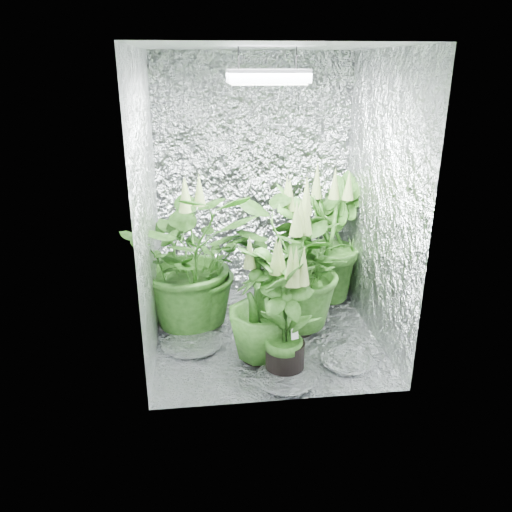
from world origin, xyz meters
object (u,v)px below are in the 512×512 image
at_px(plant_e, 296,269).
at_px(plant_f, 286,319).
at_px(grow_lamp, 268,77).
at_px(plant_a, 192,258).
at_px(plant_c, 332,240).
at_px(circulation_fan, 322,277).
at_px(plant_b, 296,252).
at_px(plant_d, 261,304).

height_order(plant_e, plant_f, plant_e).
bearing_deg(grow_lamp, plant_a, 159.05).
xyz_separation_m(plant_a, plant_c, (1.15, 0.34, -0.03)).
height_order(grow_lamp, plant_f, grow_lamp).
height_order(plant_e, circulation_fan, plant_e).
height_order(plant_b, plant_c, plant_c).
xyz_separation_m(grow_lamp, circulation_fan, (0.58, 0.62, -1.66)).
xyz_separation_m(plant_a, plant_e, (0.76, -0.16, -0.06)).
xyz_separation_m(grow_lamp, plant_a, (-0.53, 0.20, -1.27)).
bearing_deg(circulation_fan, plant_e, -114.19).
xyz_separation_m(plant_a, plant_b, (0.82, 0.16, -0.05)).
relative_size(grow_lamp, plant_e, 0.47).
bearing_deg(plant_d, plant_a, 131.38).
distance_m(plant_c, circulation_fan, 0.37).
bearing_deg(plant_b, plant_a, -168.77).
bearing_deg(plant_a, grow_lamp, -20.95).
height_order(plant_f, circulation_fan, plant_f).
bearing_deg(circulation_fan, grow_lamp, -126.22).
bearing_deg(plant_f, circulation_fan, 65.31).
distance_m(grow_lamp, plant_f, 1.52).
relative_size(plant_e, plant_f, 1.21).
relative_size(plant_a, plant_b, 1.05).
xyz_separation_m(plant_c, plant_e, (-0.39, -0.50, -0.03)).
bearing_deg(plant_c, plant_b, -151.98).
bearing_deg(plant_f, plant_b, 75.19).
bearing_deg(plant_a, plant_d, -48.62).
xyz_separation_m(grow_lamp, plant_b, (0.29, 0.36, -1.32)).
xyz_separation_m(plant_d, circulation_fan, (0.65, 0.94, -0.24)).
bearing_deg(grow_lamp, plant_f, -83.49).
xyz_separation_m(plant_e, plant_f, (-0.17, -0.55, -0.10)).
xyz_separation_m(plant_b, plant_e, (-0.06, -0.32, -0.01)).
xyz_separation_m(plant_a, plant_d, (0.45, -0.51, -0.15)).
relative_size(grow_lamp, plant_d, 0.55).
height_order(plant_a, circulation_fan, plant_a).
distance_m(plant_a, plant_f, 0.94).
xyz_separation_m(plant_c, plant_f, (-0.57, -1.05, -0.14)).
xyz_separation_m(plant_a, circulation_fan, (1.11, 0.42, -0.39)).
relative_size(plant_a, plant_f, 1.34).
relative_size(plant_b, circulation_fan, 2.79).
bearing_deg(plant_a, plant_f, -50.39).
distance_m(plant_a, plant_b, 0.83).
distance_m(plant_a, plant_e, 0.78).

